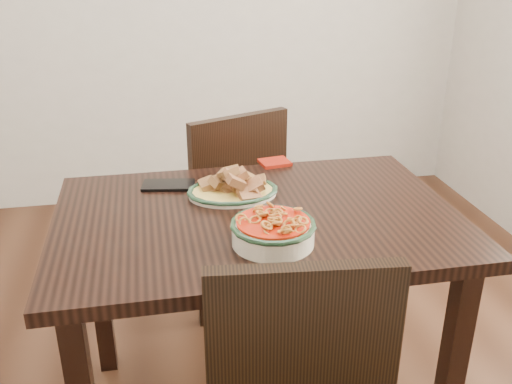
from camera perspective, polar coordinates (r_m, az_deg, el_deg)
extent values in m
plane|color=#361D11|center=(2.21, -3.74, -18.59)|extent=(3.50, 3.50, 0.00)
cube|color=black|center=(1.70, 0.13, -2.74)|extent=(1.18, 0.79, 0.04)
cube|color=black|center=(1.82, 19.00, -16.28)|extent=(0.06, 0.06, 0.71)
cube|color=black|center=(2.14, -15.38, -9.13)|extent=(0.06, 0.06, 0.71)
cube|color=black|center=(2.28, 11.40, -6.58)|extent=(0.06, 0.06, 0.71)
cube|color=black|center=(2.47, -3.87, -1.64)|extent=(0.54, 0.54, 0.04)
cube|color=black|center=(2.78, -2.37, -3.77)|extent=(0.04, 0.04, 0.41)
cube|color=black|center=(2.65, -8.76, -5.55)|extent=(0.04, 0.04, 0.41)
cube|color=black|center=(2.53, 1.55, -6.77)|extent=(0.04, 0.04, 0.41)
cube|color=black|center=(2.38, -5.34, -8.97)|extent=(0.04, 0.04, 0.41)
cube|color=black|center=(2.22, -1.67, 2.19)|extent=(0.41, 0.19, 0.44)
cube|color=black|center=(1.28, 4.71, -15.87)|extent=(0.42, 0.08, 0.44)
ellipsoid|color=beige|center=(1.81, -2.35, -0.07)|extent=(0.28, 0.21, 0.02)
ellipsoid|color=gold|center=(1.80, -2.35, 0.10)|extent=(0.27, 0.20, 0.01)
torus|color=#183622|center=(1.80, -2.36, 0.16)|extent=(0.22, 0.22, 0.01)
cylinder|color=white|center=(1.51, 1.72, -4.13)|extent=(0.22, 0.22, 0.06)
torus|color=#17321D|center=(1.50, 1.73, -3.25)|extent=(0.23, 0.23, 0.02)
cylinder|color=#AF1C08|center=(1.50, 1.73, -3.08)|extent=(0.20, 0.20, 0.01)
cube|color=black|center=(1.89, -8.75, 0.69)|extent=(0.18, 0.12, 0.01)
cube|color=#99190B|center=(2.06, 1.88, 2.98)|extent=(0.12, 0.10, 0.01)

